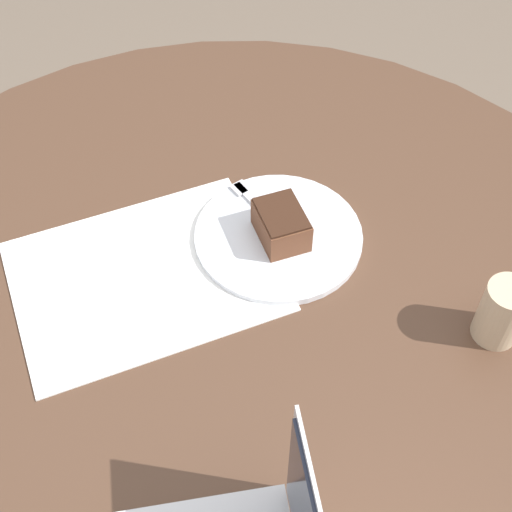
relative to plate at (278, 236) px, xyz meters
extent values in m
plane|color=#6B5B4C|center=(-0.11, -0.11, -0.78)|extent=(12.00, 12.00, 0.00)
cylinder|color=#4C3323|center=(-0.11, -0.11, -0.77)|extent=(0.46, 0.46, 0.02)
cylinder|color=#4C3323|center=(-0.11, -0.11, -0.40)|extent=(0.14, 0.14, 0.73)
cylinder|color=#4C3323|center=(-0.11, -0.11, -0.02)|extent=(1.36, 1.36, 0.03)
cube|color=white|center=(-0.22, -0.01, 0.00)|extent=(0.41, 0.33, 0.00)
cylinder|color=silver|center=(0.00, 0.00, 0.00)|extent=(0.27, 0.27, 0.01)
cube|color=brown|center=(0.00, -0.01, 0.03)|extent=(0.07, 0.09, 0.05)
cube|color=#351E13|center=(0.00, -0.01, 0.06)|extent=(0.07, 0.09, 0.00)
cube|color=silver|center=(-0.01, 0.04, 0.01)|extent=(0.06, 0.17, 0.00)
cube|color=silver|center=(-0.03, 0.11, 0.01)|extent=(0.03, 0.03, 0.00)
cylinder|color=#C6AD89|center=(0.23, -0.26, 0.04)|extent=(0.06, 0.06, 0.10)
camera|label=1|loc=(-0.26, -0.69, 0.85)|focal=50.00mm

